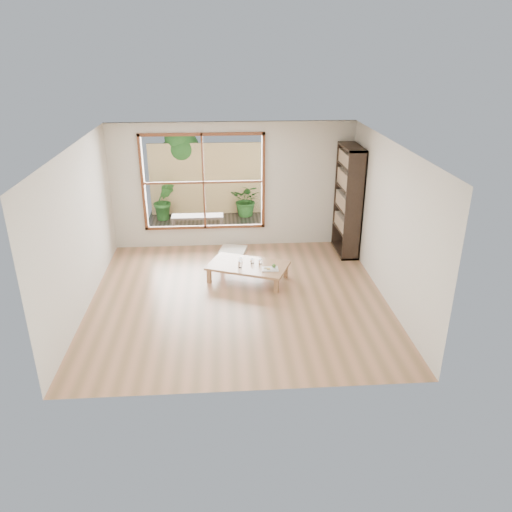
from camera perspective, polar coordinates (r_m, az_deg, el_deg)
The scene contains 15 objects.
ground at distance 8.61m, azimuth -2.04°, elevation -4.76°, with size 5.00×5.00×0.00m, color tan.
low_table at distance 9.11m, azimuth -0.93°, elevation -1.20°, with size 1.61×1.27×0.31m.
floor_cushion at distance 10.40m, azimuth -2.64°, elevation 0.61°, with size 0.52×0.52×0.08m, color silver.
bookshelf at distance 10.26m, azimuth 10.49°, elevation 6.22°, with size 0.35×0.99×2.20m, color black.
glass_tall at distance 8.96m, azimuth -1.82°, elevation -0.94°, with size 0.07×0.07×0.13m, color silver.
glass_mid at distance 9.11m, azimuth 0.48°, elevation -0.65°, with size 0.06×0.06×0.09m, color silver.
glass_short at distance 9.14m, azimuth -0.43°, elevation -0.58°, with size 0.06×0.06×0.08m, color silver.
glass_small at distance 9.20m, azimuth -1.73°, elevation -0.44°, with size 0.06×0.06×0.07m, color silver.
food_tray at distance 8.90m, azimuth 1.70°, elevation -1.41°, with size 0.29×0.21×0.09m.
deck at distance 11.87m, azimuth -5.60°, elevation 3.27°, with size 2.80×2.00×0.05m, color #373028.
garden_bench at distance 11.51m, azimuth -6.70°, elevation 4.34°, with size 1.17×0.35×0.37m.
bamboo_fence at distance 12.56m, azimuth -5.67°, elevation 8.70°, with size 2.80×0.06×1.80m, color #DDB771.
shrub_right at distance 12.44m, azimuth -1.06°, elevation 6.45°, with size 0.74×0.64×0.83m, color #275E22.
shrub_left at distance 12.35m, azimuth -10.45°, elevation 6.27°, with size 0.53×0.43×0.96m, color #275E22.
garden_tree at distance 12.73m, azimuth -8.90°, elevation 12.09°, with size 1.04×0.85×2.22m.
Camera 1 is at (-0.24, -7.59, 4.06)m, focal length 35.00 mm.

